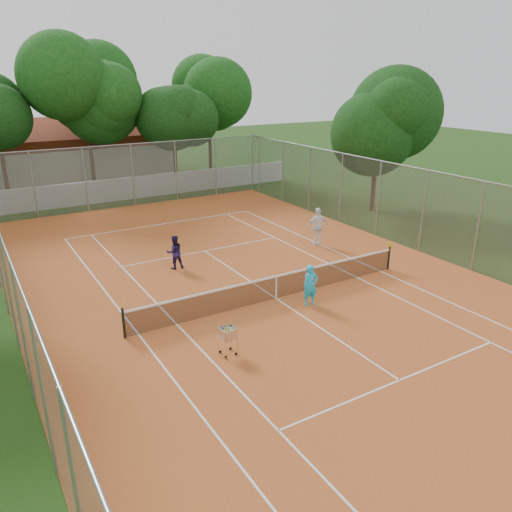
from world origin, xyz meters
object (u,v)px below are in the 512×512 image
player_near (310,285)px  player_far_left (175,252)px  ball_hopper (228,340)px  clubhouse (63,151)px  tennis_net (276,287)px  player_far_right (318,226)px

player_near → player_far_left: bearing=127.0°
player_near → ball_hopper: bearing=-148.7°
clubhouse → player_far_left: bearing=-90.2°
tennis_net → player_far_right: player_far_right is taller
clubhouse → ball_hopper: clubhouse is taller
player_near → player_far_right: bearing=61.8°
player_far_right → player_far_left: bearing=8.0°
player_far_left → ball_hopper: size_ratio=1.55×
player_far_left → player_far_right: size_ratio=0.80×
player_near → player_far_left: size_ratio=1.03×
player_far_right → ball_hopper: size_ratio=1.94×
clubhouse → player_far_right: size_ratio=8.57×
clubhouse → ball_hopper: size_ratio=16.60×
player_near → player_far_right: size_ratio=0.83×
clubhouse → ball_hopper: (-1.50, -31.65, -1.69)m
player_far_left → player_far_right: bearing=-178.6°
tennis_net → clubhouse: clubhouse is taller
ball_hopper → clubhouse: bearing=103.7°
player_far_right → player_near: bearing=63.0°
player_near → tennis_net: bearing=136.8°
tennis_net → player_far_right: 6.92m
tennis_net → player_far_left: 5.42m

